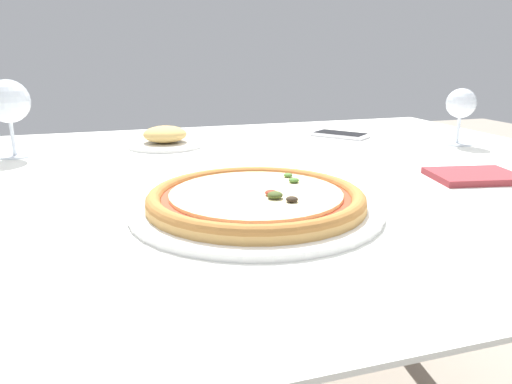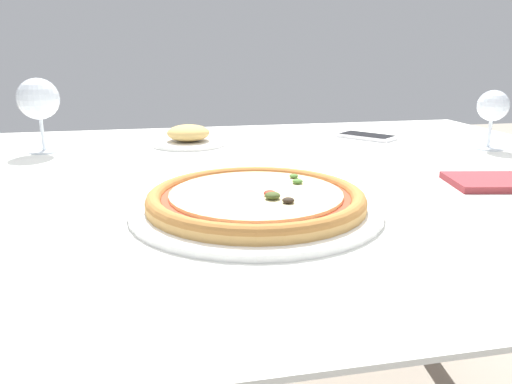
{
  "view_description": "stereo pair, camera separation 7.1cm",
  "coord_description": "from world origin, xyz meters",
  "px_view_note": "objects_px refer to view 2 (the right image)",
  "views": [
    {
      "loc": [
        -0.32,
        -0.88,
        0.97
      ],
      "look_at": [
        -0.11,
        -0.23,
        0.77
      ],
      "focal_mm": 35.0,
      "sensor_mm": 36.0,
      "label": 1
    },
    {
      "loc": [
        -0.25,
        -0.9,
        0.97
      ],
      "look_at": [
        -0.11,
        -0.23,
        0.77
      ],
      "focal_mm": 35.0,
      "sensor_mm": 36.0,
      "label": 2
    }
  ],
  "objects_px": {
    "wine_glass_far_left": "(38,100)",
    "dining_table": "(288,208)",
    "pizza_plate": "(256,201)",
    "wine_glass_far_right": "(493,108)",
    "side_plate": "(189,137)",
    "cell_phone": "(367,136)"
  },
  "relations": [
    {
      "from": "wine_glass_far_left",
      "to": "dining_table",
      "type": "bearing_deg",
      "value": -30.82
    },
    {
      "from": "pizza_plate",
      "to": "wine_glass_far_right",
      "type": "distance_m",
      "value": 0.73
    },
    {
      "from": "pizza_plate",
      "to": "dining_table",
      "type": "bearing_deg",
      "value": 64.01
    },
    {
      "from": "pizza_plate",
      "to": "side_plate",
      "type": "bearing_deg",
      "value": 95.83
    },
    {
      "from": "wine_glass_far_left",
      "to": "wine_glass_far_right",
      "type": "bearing_deg",
      "value": -9.51
    },
    {
      "from": "cell_phone",
      "to": "side_plate",
      "type": "relative_size",
      "value": 0.87
    },
    {
      "from": "cell_phone",
      "to": "side_plate",
      "type": "xyz_separation_m",
      "value": [
        -0.46,
        0.0,
        0.01
      ]
    },
    {
      "from": "pizza_plate",
      "to": "wine_glass_far_left",
      "type": "distance_m",
      "value": 0.66
    },
    {
      "from": "pizza_plate",
      "to": "cell_phone",
      "type": "bearing_deg",
      "value": 52.91
    },
    {
      "from": "cell_phone",
      "to": "side_plate",
      "type": "height_order",
      "value": "side_plate"
    },
    {
      "from": "dining_table",
      "to": "pizza_plate",
      "type": "distance_m",
      "value": 0.27
    },
    {
      "from": "wine_glass_far_right",
      "to": "cell_phone",
      "type": "height_order",
      "value": "wine_glass_far_right"
    },
    {
      "from": "wine_glass_far_left",
      "to": "side_plate",
      "type": "bearing_deg",
      "value": 3.89
    },
    {
      "from": "side_plate",
      "to": "pizza_plate",
      "type": "bearing_deg",
      "value": -84.17
    },
    {
      "from": "pizza_plate",
      "to": "cell_phone",
      "type": "relative_size",
      "value": 2.31
    },
    {
      "from": "pizza_plate",
      "to": "wine_glass_far_left",
      "type": "relative_size",
      "value": 2.18
    },
    {
      "from": "wine_glass_far_left",
      "to": "wine_glass_far_right",
      "type": "relative_size",
      "value": 1.22
    },
    {
      "from": "wine_glass_far_right",
      "to": "cell_phone",
      "type": "distance_m",
      "value": 0.3
    },
    {
      "from": "dining_table",
      "to": "pizza_plate",
      "type": "relative_size",
      "value": 3.94
    },
    {
      "from": "dining_table",
      "to": "side_plate",
      "type": "xyz_separation_m",
      "value": [
        -0.17,
        0.32,
        0.09
      ]
    },
    {
      "from": "dining_table",
      "to": "wine_glass_far_right",
      "type": "distance_m",
      "value": 0.56
    },
    {
      "from": "cell_phone",
      "to": "wine_glass_far_right",
      "type": "bearing_deg",
      "value": -40.23
    }
  ]
}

